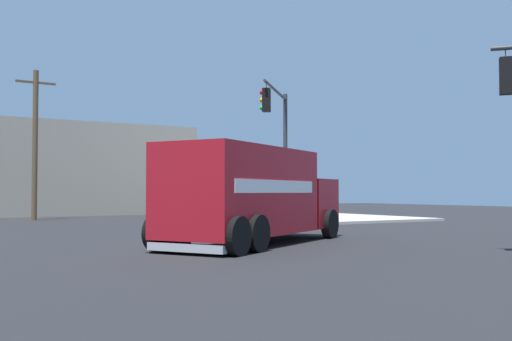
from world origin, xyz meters
TOP-DOWN VIEW (x-y plane):
  - ground_plane at (0.00, 0.00)m, footprint 100.00×100.00m
  - sidewalk_corner_far at (12.81, 12.81)m, footprint 11.09×11.09m
  - delivery_truck at (1.72, 0.09)m, footprint 8.10×6.27m
  - traffic_light_primary at (6.95, 6.59)m, footprint 3.47×3.65m
  - palm_tree_far at (13.76, 17.47)m, footprint 3.21×3.21m
  - utility_pole at (-1.07, 19.74)m, footprint 2.20×0.30m
  - building_backdrop at (1.14, 26.95)m, footprint 19.85×6.00m

SIDE VIEW (x-z plane):
  - ground_plane at x=0.00m, z-range 0.00..0.00m
  - sidewalk_corner_far at x=12.81m, z-range 0.00..0.14m
  - delivery_truck at x=1.72m, z-range 0.06..2.96m
  - building_backdrop at x=1.14m, z-range 0.00..6.34m
  - palm_tree_far at x=13.76m, z-range 1.09..5.54m
  - traffic_light_primary at x=6.95m, z-range 1.14..7.25m
  - utility_pole at x=-1.07m, z-range 0.14..8.70m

